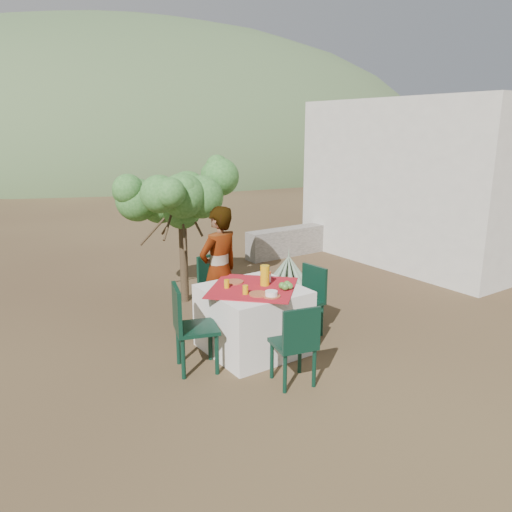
# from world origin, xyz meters

# --- Properties ---
(ground) EXTENTS (160.00, 160.00, 0.00)m
(ground) POSITION_xyz_m (0.00, 0.00, 0.00)
(ground) COLOR #39251A
(ground) RESTS_ON ground
(table) EXTENTS (1.30, 1.30, 0.76)m
(table) POSITION_xyz_m (0.18, 0.14, 0.38)
(table) COLOR white
(table) RESTS_ON ground
(chair_far) EXTENTS (0.49, 0.49, 0.91)m
(chair_far) POSITION_xyz_m (0.25, 1.11, 0.50)
(chair_far) COLOR black
(chair_far) RESTS_ON ground
(chair_near) EXTENTS (0.47, 0.47, 0.85)m
(chair_near) POSITION_xyz_m (0.06, -0.79, 0.47)
(chair_near) COLOR black
(chair_near) RESTS_ON ground
(chair_left) EXTENTS (0.54, 0.54, 0.94)m
(chair_left) POSITION_xyz_m (-0.66, 0.10, 0.52)
(chair_left) COLOR black
(chair_left) RESTS_ON ground
(chair_right) EXTENTS (0.43, 0.43, 0.86)m
(chair_right) POSITION_xyz_m (1.00, 0.15, 0.48)
(chair_right) COLOR black
(chair_right) RESTS_ON ground
(person) EXTENTS (0.65, 0.50, 1.60)m
(person) POSITION_xyz_m (0.13, 0.82, 0.80)
(person) COLOR #8C6651
(person) RESTS_ON ground
(shrub_tree) EXTENTS (1.56, 1.53, 1.84)m
(shrub_tree) POSITION_xyz_m (0.33, 2.15, 1.45)
(shrub_tree) COLOR #4A3925
(shrub_tree) RESTS_ON ground
(agave) EXTENTS (0.66, 0.66, 0.70)m
(agave) POSITION_xyz_m (2.05, 1.88, 0.24)
(agave) COLOR gray
(agave) RESTS_ON ground
(guesthouse) EXTENTS (3.20, 4.20, 3.00)m
(guesthouse) POSITION_xyz_m (5.60, 1.80, 1.50)
(guesthouse) COLOR silver
(guesthouse) RESTS_ON ground
(stone_wall) EXTENTS (2.60, 0.35, 0.55)m
(stone_wall) POSITION_xyz_m (3.60, 3.40, 0.28)
(stone_wall) COLOR gray
(stone_wall) RESTS_ON ground
(hill_near_right) EXTENTS (48.00, 48.00, 20.00)m
(hill_near_right) POSITION_xyz_m (12.00, 36.00, 0.00)
(hill_near_right) COLOR #36502D
(hill_near_right) RESTS_ON ground
(hill_far_right) EXTENTS (36.00, 36.00, 14.00)m
(hill_far_right) POSITION_xyz_m (28.00, 46.00, 0.00)
(hill_far_right) COLOR slate
(hill_far_right) RESTS_ON ground
(plate_far) EXTENTS (0.22, 0.22, 0.01)m
(plate_far) POSITION_xyz_m (0.10, 0.41, 0.77)
(plate_far) COLOR brown
(plate_far) RESTS_ON table
(plate_near) EXTENTS (0.22, 0.22, 0.01)m
(plate_near) POSITION_xyz_m (0.09, -0.11, 0.77)
(plate_near) COLOR brown
(plate_near) RESTS_ON table
(glass_far) EXTENTS (0.06, 0.06, 0.10)m
(glass_far) POSITION_xyz_m (-0.08, 0.29, 0.81)
(glass_far) COLOR #E3A60E
(glass_far) RESTS_ON table
(glass_near) EXTENTS (0.06, 0.06, 0.10)m
(glass_near) POSITION_xyz_m (-0.02, -0.01, 0.81)
(glass_near) COLOR #E3A60E
(glass_near) RESTS_ON table
(juice_pitcher) EXTENTS (0.11, 0.11, 0.23)m
(juice_pitcher) POSITION_xyz_m (0.33, 0.13, 0.88)
(juice_pitcher) COLOR #E3A60E
(juice_pitcher) RESTS_ON table
(bowl_plate) EXTENTS (0.20, 0.20, 0.01)m
(bowl_plate) POSITION_xyz_m (0.16, -0.23, 0.77)
(bowl_plate) COLOR brown
(bowl_plate) RESTS_ON table
(white_bowl) EXTENTS (0.13, 0.13, 0.05)m
(white_bowl) POSITION_xyz_m (0.16, -0.23, 0.80)
(white_bowl) COLOR white
(white_bowl) RESTS_ON bowl_plate
(jar_left) EXTENTS (0.05, 0.05, 0.09)m
(jar_left) POSITION_xyz_m (0.53, 0.32, 0.81)
(jar_left) COLOR #BE5121
(jar_left) RESTS_ON table
(jar_right) EXTENTS (0.06, 0.06, 0.09)m
(jar_right) POSITION_xyz_m (0.51, 0.39, 0.81)
(jar_right) COLOR #BE5121
(jar_right) RESTS_ON table
(napkin_holder) EXTENTS (0.08, 0.05, 0.09)m
(napkin_holder) POSITION_xyz_m (0.42, 0.19, 0.81)
(napkin_holder) COLOR white
(napkin_holder) RESTS_ON table
(fruit_cluster) EXTENTS (0.16, 0.15, 0.08)m
(fruit_cluster) POSITION_xyz_m (0.44, -0.12, 0.80)
(fruit_cluster) COLOR #48822F
(fruit_cluster) RESTS_ON table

